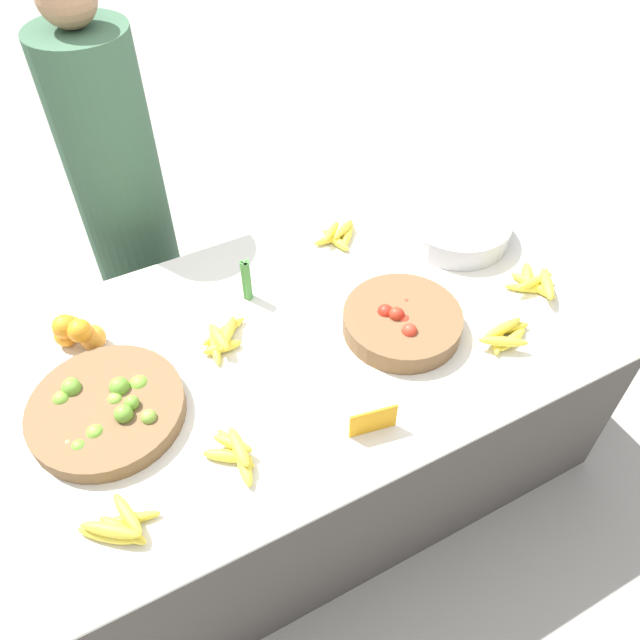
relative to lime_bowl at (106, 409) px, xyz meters
name	(u,v)px	position (x,y,z in m)	size (l,w,h in m)	color
ground_plane	(320,452)	(0.65, 0.01, -0.73)	(12.00, 12.00, 0.00)	#A39E93
market_table	(320,399)	(0.65, 0.01, -0.38)	(1.82, 1.06, 0.70)	#4C4742
lime_bowl	(106,409)	(0.00, 0.00, 0.00)	(0.42, 0.42, 0.09)	brown
tomato_basket	(402,321)	(0.88, -0.10, 0.01)	(0.36, 0.36, 0.10)	brown
orange_pile	(76,332)	(-0.01, 0.29, 0.03)	(0.14, 0.15, 0.12)	orange
metal_bowl	(457,228)	(1.29, 0.18, 0.01)	(0.37, 0.37, 0.09)	#B7B7BF
price_sign	(373,421)	(0.61, -0.38, 0.02)	(0.13, 0.03, 0.09)	orange
veg_bundle	(247,281)	(0.52, 0.24, 0.05)	(0.03, 0.03, 0.15)	#428438
banana_bunch_front_right	(505,335)	(1.12, -0.29, 0.00)	(0.20, 0.14, 0.05)	yellow
banana_bunch_middle_left	(338,235)	(0.91, 0.36, -0.01)	(0.19, 0.14, 0.05)	yellow
banana_bunch_front_center	(535,282)	(1.36, -0.15, 0.00)	(0.19, 0.21, 0.06)	yellow
banana_bunch_back_center	(222,338)	(0.37, 0.10, 0.00)	(0.17, 0.15, 0.06)	yellow
banana_bunch_front_left	(117,527)	(-0.06, -0.34, -0.01)	(0.20, 0.15, 0.06)	yellow
banana_bunch_middle_right	(236,452)	(0.26, -0.28, 0.00)	(0.13, 0.20, 0.06)	yellow
vendor_person	(125,208)	(0.29, 0.88, -0.02)	(0.32, 0.32, 1.53)	#385B42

